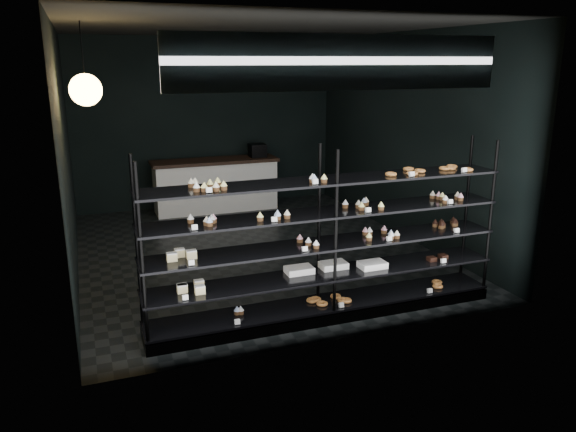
% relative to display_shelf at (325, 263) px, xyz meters
% --- Properties ---
extents(room, '(5.01, 6.01, 3.20)m').
position_rel_display_shelf_xyz_m(room, '(-0.08, 2.45, 0.97)').
color(room, black).
rests_on(room, ground).
extents(display_shelf, '(4.00, 0.50, 1.91)m').
position_rel_display_shelf_xyz_m(display_shelf, '(0.00, 0.00, 0.00)').
color(display_shelf, black).
rests_on(display_shelf, room).
extents(signage, '(3.30, 0.05, 0.50)m').
position_rel_display_shelf_xyz_m(signage, '(-0.08, -0.48, 2.12)').
color(signage, '#0B0B3A').
rests_on(signage, room).
extents(pendant_lamp, '(0.36, 0.36, 0.91)m').
position_rel_display_shelf_xyz_m(pendant_lamp, '(-2.28, 1.51, 1.82)').
color(pendant_lamp, black).
rests_on(pendant_lamp, room).
extents(service_counter, '(2.36, 0.65, 1.23)m').
position_rel_display_shelf_xyz_m(service_counter, '(-0.05, 4.95, -0.13)').
color(service_counter, white).
rests_on(service_counter, room).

